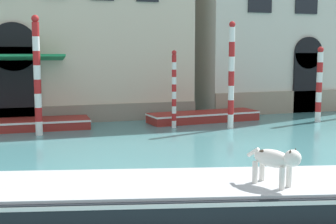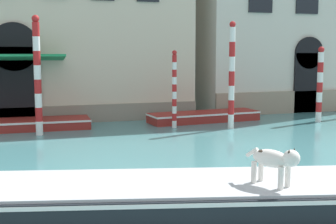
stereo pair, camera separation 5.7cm
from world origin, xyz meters
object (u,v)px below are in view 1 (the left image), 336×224
object	(u,v)px
mooring_pole_0	(319,84)
mooring_pole_3	(231,75)
dog_on_deck	(276,160)
boat_moored_far	(204,116)
mooring_pole_1	(37,75)
mooring_pole_4	(174,89)
boat_moored_near_palazzo	(26,124)
boat_foreground	(188,195)

from	to	relation	value
mooring_pole_0	mooring_pole_3	distance (m)	4.74
mooring_pole_3	dog_on_deck	bearing A→B (deg)	-110.74
dog_on_deck	mooring_pole_3	size ratio (longest dim) A/B	0.25
mooring_pole_3	boat_moored_far	bearing A→B (deg)	98.79
mooring_pole_0	mooring_pole_3	bearing A→B (deg)	-174.07
mooring_pole_1	mooring_pole_4	xyz separation A→B (m)	(5.57, 0.04, -0.67)
boat_moored_near_palazzo	dog_on_deck	bearing A→B (deg)	-68.22
mooring_pole_1	mooring_pole_3	size ratio (longest dim) A/B	1.03
mooring_pole_1	mooring_pole_0	bearing A→B (deg)	-1.68
mooring_pole_1	mooring_pole_3	world-z (taller)	mooring_pole_1
boat_moored_far	mooring_pole_4	xyz separation A→B (m)	(-1.89, -1.29, 1.42)
mooring_pole_1	boat_moored_near_palazzo	bearing A→B (deg)	106.78
boat_moored_near_palazzo	mooring_pole_4	distance (m)	6.36
dog_on_deck	mooring_pole_3	distance (m)	10.62
boat_foreground	dog_on_deck	xyz separation A→B (m)	(1.53, -0.85, 0.82)
boat_foreground	dog_on_deck	distance (m)	1.94
boat_moored_far	mooring_pole_3	world-z (taller)	mooring_pole_3
boat_moored_near_palazzo	mooring_pole_4	xyz separation A→B (m)	(6.02, -1.47, 1.43)
dog_on_deck	mooring_pole_0	world-z (taller)	mooring_pole_0
boat_moored_far	mooring_pole_3	size ratio (longest dim) A/B	1.20
boat_moored_far	mooring_pole_1	world-z (taller)	mooring_pole_1
dog_on_deck	boat_moored_far	distance (m)	12.57
mooring_pole_3	mooring_pole_4	distance (m)	2.47
boat_moored_near_palazzo	mooring_pole_4	bearing A→B (deg)	-12.15
mooring_pole_1	mooring_pole_3	bearing A→B (deg)	-6.25
mooring_pole_0	boat_moored_near_palazzo	bearing A→B (deg)	171.74
boat_moored_far	boat_moored_near_palazzo	bearing A→B (deg)	173.65
boat_foreground	mooring_pole_3	distance (m)	10.63
boat_moored_near_palazzo	boat_moored_far	distance (m)	7.91
mooring_pole_1	mooring_pole_3	xyz separation A→B (m)	(7.79, -0.85, -0.07)
mooring_pole_1	dog_on_deck	bearing A→B (deg)	-69.32
mooring_pole_4	boat_moored_far	bearing A→B (deg)	34.33
dog_on_deck	mooring_pole_3	world-z (taller)	mooring_pole_3
dog_on_deck	mooring_pole_4	distance (m)	10.89
dog_on_deck	boat_moored_near_palazzo	size ratio (longest dim) A/B	0.22
mooring_pole_1	mooring_pole_3	distance (m)	7.84
dog_on_deck	mooring_pole_3	xyz separation A→B (m)	(3.74, 9.88, 1.10)
mooring_pole_0	mooring_pole_4	bearing A→B (deg)	176.63
boat_foreground	boat_moored_near_palazzo	size ratio (longest dim) A/B	1.75
boat_foreground	mooring_pole_3	xyz separation A→B (m)	(5.27, 9.03, 1.93)
mooring_pole_0	mooring_pole_1	xyz separation A→B (m)	(-12.48, 0.37, 0.58)
boat_moored_far	mooring_pole_1	distance (m)	7.86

